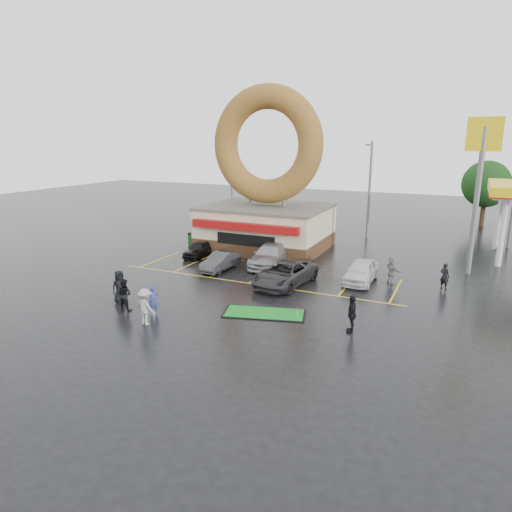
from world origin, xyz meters
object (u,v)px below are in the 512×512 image
at_px(streetlight_mid, 369,188).
at_px(car_grey, 285,274).
at_px(person_blue, 154,300).
at_px(donut_shop, 266,197).
at_px(car_silver, 270,255).
at_px(streetlight_left, 232,182).
at_px(putting_green, 264,313).
at_px(car_black, 199,249).
at_px(car_white, 361,271).
at_px(car_dgrey, 221,261).
at_px(person_cameraman, 352,314).
at_px(dumpster, 201,241).
at_px(shell_sign, 481,167).

height_order(streetlight_mid, car_grey, streetlight_mid).
relative_size(streetlight_mid, person_blue, 5.57).
height_order(donut_shop, car_silver, donut_shop).
bearing_deg(streetlight_left, putting_green, -57.96).
height_order(car_black, car_white, car_white).
xyz_separation_m(streetlight_left, car_dgrey, (6.78, -14.54, -4.15)).
bearing_deg(car_black, person_blue, -75.99).
xyz_separation_m(car_dgrey, car_grey, (5.51, -1.28, 0.12)).
xyz_separation_m(person_cameraman, putting_green, (-4.82, 0.36, -0.91)).
bearing_deg(putting_green, person_cameraman, -4.30).
height_order(car_white, person_blue, person_blue).
xyz_separation_m(donut_shop, streetlight_left, (-7.00, 6.95, 0.32)).
bearing_deg(donut_shop, person_blue, -87.30).
bearing_deg(dumpster, streetlight_mid, 30.67).
relative_size(streetlight_mid, car_white, 2.07).
relative_size(car_white, putting_green, 0.91).
height_order(car_dgrey, person_cameraman, person_cameraman).
bearing_deg(donut_shop, person_cameraman, -52.74).
distance_m(car_black, car_silver, 6.28).
height_order(streetlight_left, car_white, streetlight_left).
distance_m(donut_shop, dumpster, 6.83).
height_order(streetlight_mid, dumpster, streetlight_mid).
xyz_separation_m(car_silver, dumpster, (-7.65, 2.50, -0.14)).
bearing_deg(dumpster, streetlight_left, 91.39).
height_order(streetlight_mid, person_cameraman, streetlight_mid).
distance_m(car_dgrey, dumpster, 7.08).
height_order(car_grey, putting_green, car_grey).
bearing_deg(shell_sign, car_grey, -143.57).
bearing_deg(dumpster, car_dgrey, -56.53).
height_order(car_grey, person_cameraman, person_cameraman).
xyz_separation_m(car_grey, person_cameraman, (5.67, -5.53, 0.19)).
relative_size(streetlight_left, car_dgrey, 2.34).
height_order(streetlight_mid, car_black, streetlight_mid).
height_order(car_black, person_cameraman, person_cameraman).
bearing_deg(streetlight_mid, dumpster, -139.28).
height_order(person_cameraman, putting_green, person_cameraman).
xyz_separation_m(car_grey, car_white, (4.30, 2.68, -0.02)).
relative_size(car_black, putting_green, 0.76).
bearing_deg(putting_green, streetlight_left, 122.04).
distance_m(car_silver, car_grey, 4.77).
bearing_deg(car_grey, person_cameraman, -36.57).
bearing_deg(car_silver, dumpster, 155.83).
bearing_deg(car_white, car_dgrey, -171.43).
relative_size(streetlight_left, person_cameraman, 4.75).
distance_m(donut_shop, car_white, 12.01).
distance_m(person_cameraman, dumpster, 20.01).
bearing_deg(dumpster, donut_shop, 15.78).
xyz_separation_m(donut_shop, car_white, (9.59, -6.19, -3.72)).
bearing_deg(streetlight_mid, shell_sign, -44.73).
bearing_deg(car_grey, car_silver, 132.66).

